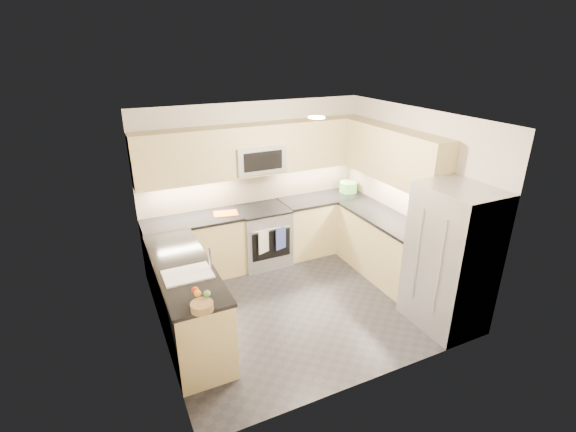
{
  "coord_description": "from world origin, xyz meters",
  "views": [
    {
      "loc": [
        -2.2,
        -4.3,
        3.29
      ],
      "look_at": [
        0.0,
        0.35,
        1.15
      ],
      "focal_mm": 26.0,
      "sensor_mm": 36.0,
      "label": 1
    }
  ],
  "objects_px": {
    "microwave": "(258,158)",
    "cutting_board": "(226,213)",
    "refrigerator": "(451,259)",
    "fruit_basket": "(202,306)",
    "utensil_bowl": "(348,187)",
    "gas_range": "(263,236)"
  },
  "relations": [
    {
      "from": "microwave",
      "to": "cutting_board",
      "type": "xyz_separation_m",
      "value": [
        -0.59,
        -0.12,
        -0.75
      ]
    },
    {
      "from": "refrigerator",
      "to": "cutting_board",
      "type": "distance_m",
      "value": 3.17
    },
    {
      "from": "microwave",
      "to": "fruit_basket",
      "type": "height_order",
      "value": "microwave"
    },
    {
      "from": "microwave",
      "to": "fruit_basket",
      "type": "relative_size",
      "value": 3.5
    },
    {
      "from": "utensil_bowl",
      "to": "cutting_board",
      "type": "distance_m",
      "value": 2.2
    },
    {
      "from": "microwave",
      "to": "refrigerator",
      "type": "xyz_separation_m",
      "value": [
        1.45,
        -2.55,
        -0.8
      ]
    },
    {
      "from": "gas_range",
      "to": "utensil_bowl",
      "type": "height_order",
      "value": "utensil_bowl"
    },
    {
      "from": "cutting_board",
      "to": "microwave",
      "type": "bearing_deg",
      "value": 11.36
    },
    {
      "from": "fruit_basket",
      "to": "utensil_bowl",
      "type": "bearing_deg",
      "value": 36.33
    },
    {
      "from": "refrigerator",
      "to": "gas_range",
      "type": "bearing_deg",
      "value": 120.88
    },
    {
      "from": "utensil_bowl",
      "to": "fruit_basket",
      "type": "distance_m",
      "value": 3.89
    },
    {
      "from": "cutting_board",
      "to": "fruit_basket",
      "type": "bearing_deg",
      "value": -112.68
    },
    {
      "from": "gas_range",
      "to": "microwave",
      "type": "bearing_deg",
      "value": 90.0
    },
    {
      "from": "gas_range",
      "to": "cutting_board",
      "type": "distance_m",
      "value": 0.76
    },
    {
      "from": "fruit_basket",
      "to": "cutting_board",
      "type": "bearing_deg",
      "value": 67.32
    },
    {
      "from": "gas_range",
      "to": "utensil_bowl",
      "type": "bearing_deg",
      "value": 2.59
    },
    {
      "from": "cutting_board",
      "to": "fruit_basket",
      "type": "xyz_separation_m",
      "value": [
        -0.93,
        -2.24,
        0.03
      ]
    },
    {
      "from": "refrigerator",
      "to": "fruit_basket",
      "type": "relative_size",
      "value": 8.28
    },
    {
      "from": "utensil_bowl",
      "to": "refrigerator",
      "type": "bearing_deg",
      "value": -93.65
    },
    {
      "from": "gas_range",
      "to": "fruit_basket",
      "type": "relative_size",
      "value": 4.19
    },
    {
      "from": "microwave",
      "to": "cutting_board",
      "type": "distance_m",
      "value": 0.96
    },
    {
      "from": "refrigerator",
      "to": "fruit_basket",
      "type": "bearing_deg",
      "value": 176.22
    }
  ]
}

